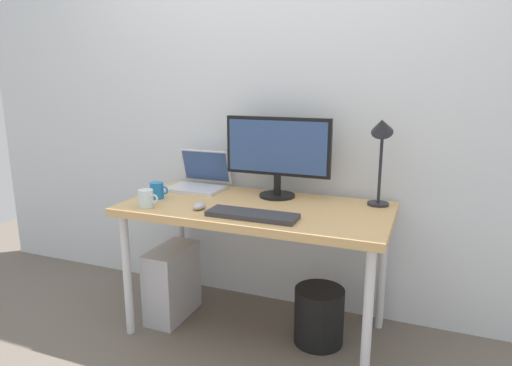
{
  "coord_description": "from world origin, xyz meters",
  "views": [
    {
      "loc": [
        0.83,
        -2.1,
        1.36
      ],
      "look_at": [
        0.0,
        0.0,
        0.84
      ],
      "focal_mm": 31.57,
      "sensor_mm": 36.0,
      "label": 1
    }
  ],
  "objects_px": {
    "coffee_mug": "(157,190)",
    "wastebasket": "(319,316)",
    "desk": "(256,217)",
    "monitor": "(277,151)",
    "glass_cup": "(146,198)",
    "desk_lamp": "(381,140)",
    "keyboard": "(252,215)",
    "computer_tower": "(172,282)",
    "laptop": "(200,179)",
    "mouse": "(199,206)"
  },
  "relations": [
    {
      "from": "monitor",
      "to": "keyboard",
      "type": "bearing_deg",
      "value": -87.83
    },
    {
      "from": "keyboard",
      "to": "coffee_mug",
      "type": "xyz_separation_m",
      "value": [
        -0.62,
        0.13,
        0.03
      ]
    },
    {
      "from": "monitor",
      "to": "glass_cup",
      "type": "relative_size",
      "value": 5.29
    },
    {
      "from": "desk",
      "to": "computer_tower",
      "type": "height_order",
      "value": "desk"
    },
    {
      "from": "keyboard",
      "to": "wastebasket",
      "type": "height_order",
      "value": "keyboard"
    },
    {
      "from": "desk_lamp",
      "to": "wastebasket",
      "type": "relative_size",
      "value": 1.61
    },
    {
      "from": "desk",
      "to": "laptop",
      "type": "distance_m",
      "value": 0.52
    },
    {
      "from": "desk",
      "to": "keyboard",
      "type": "xyz_separation_m",
      "value": [
        0.06,
        -0.2,
        0.08
      ]
    },
    {
      "from": "computer_tower",
      "to": "laptop",
      "type": "bearing_deg",
      "value": 76.96
    },
    {
      "from": "glass_cup",
      "to": "desk",
      "type": "bearing_deg",
      "value": 24.85
    },
    {
      "from": "desk",
      "to": "monitor",
      "type": "xyz_separation_m",
      "value": [
        0.04,
        0.21,
        0.32
      ]
    },
    {
      "from": "desk",
      "to": "monitor",
      "type": "distance_m",
      "value": 0.38
    },
    {
      "from": "monitor",
      "to": "desk_lamp",
      "type": "distance_m",
      "value": 0.55
    },
    {
      "from": "coffee_mug",
      "to": "wastebasket",
      "type": "relative_size",
      "value": 0.37
    },
    {
      "from": "desk_lamp",
      "to": "mouse",
      "type": "height_order",
      "value": "desk_lamp"
    },
    {
      "from": "desk_lamp",
      "to": "monitor",
      "type": "bearing_deg",
      "value": -179.91
    },
    {
      "from": "desk_lamp",
      "to": "wastebasket",
      "type": "distance_m",
      "value": 0.96
    },
    {
      "from": "monitor",
      "to": "desk_lamp",
      "type": "bearing_deg",
      "value": 0.09
    },
    {
      "from": "desk",
      "to": "glass_cup",
      "type": "height_order",
      "value": "glass_cup"
    },
    {
      "from": "keyboard",
      "to": "computer_tower",
      "type": "height_order",
      "value": "keyboard"
    },
    {
      "from": "glass_cup",
      "to": "laptop",
      "type": "bearing_deg",
      "value": 82.53
    },
    {
      "from": "laptop",
      "to": "glass_cup",
      "type": "height_order",
      "value": "laptop"
    },
    {
      "from": "laptop",
      "to": "keyboard",
      "type": "relative_size",
      "value": 0.73
    },
    {
      "from": "monitor",
      "to": "wastebasket",
      "type": "xyz_separation_m",
      "value": [
        0.31,
        -0.19,
        -0.83
      ]
    },
    {
      "from": "desk_lamp",
      "to": "keyboard",
      "type": "xyz_separation_m",
      "value": [
        -0.53,
        -0.41,
        -0.33
      ]
    },
    {
      "from": "wastebasket",
      "to": "monitor",
      "type": "bearing_deg",
      "value": 147.65
    },
    {
      "from": "keyboard",
      "to": "mouse",
      "type": "relative_size",
      "value": 4.89
    },
    {
      "from": "mouse",
      "to": "computer_tower",
      "type": "height_order",
      "value": "mouse"
    },
    {
      "from": "desk",
      "to": "desk_lamp",
      "type": "bearing_deg",
      "value": 19.41
    },
    {
      "from": "desk",
      "to": "glass_cup",
      "type": "xyz_separation_m",
      "value": [
        -0.51,
        -0.24,
        0.11
      ]
    },
    {
      "from": "mouse",
      "to": "coffee_mug",
      "type": "height_order",
      "value": "coffee_mug"
    },
    {
      "from": "desk",
      "to": "laptop",
      "type": "xyz_separation_m",
      "value": [
        -0.45,
        0.23,
        0.12
      ]
    },
    {
      "from": "glass_cup",
      "to": "computer_tower",
      "type": "xyz_separation_m",
      "value": [
        0.0,
        0.21,
        -0.56
      ]
    },
    {
      "from": "desk",
      "to": "keyboard",
      "type": "bearing_deg",
      "value": -73.39
    },
    {
      "from": "glass_cup",
      "to": "monitor",
      "type": "bearing_deg",
      "value": 38.63
    },
    {
      "from": "laptop",
      "to": "desk_lamp",
      "type": "distance_m",
      "value": 1.08
    },
    {
      "from": "keyboard",
      "to": "laptop",
      "type": "bearing_deg",
      "value": 140.15
    },
    {
      "from": "mouse",
      "to": "wastebasket",
      "type": "distance_m",
      "value": 0.85
    },
    {
      "from": "monitor",
      "to": "computer_tower",
      "type": "relative_size",
      "value": 1.42
    },
    {
      "from": "monitor",
      "to": "desk_lamp",
      "type": "height_order",
      "value": "desk_lamp"
    },
    {
      "from": "monitor",
      "to": "keyboard",
      "type": "xyz_separation_m",
      "value": [
        0.02,
        -0.41,
        -0.24
      ]
    },
    {
      "from": "laptop",
      "to": "desk_lamp",
      "type": "bearing_deg",
      "value": -1.01
    },
    {
      "from": "coffee_mug",
      "to": "glass_cup",
      "type": "bearing_deg",
      "value": -74.66
    },
    {
      "from": "desk",
      "to": "desk_lamp",
      "type": "xyz_separation_m",
      "value": [
        0.59,
        0.21,
        0.41
      ]
    },
    {
      "from": "monitor",
      "to": "desk",
      "type": "bearing_deg",
      "value": -102.02
    },
    {
      "from": "computer_tower",
      "to": "wastebasket",
      "type": "height_order",
      "value": "computer_tower"
    },
    {
      "from": "mouse",
      "to": "wastebasket",
      "type": "bearing_deg",
      "value": 17.51
    },
    {
      "from": "desk_lamp",
      "to": "keyboard",
      "type": "bearing_deg",
      "value": -142.49
    },
    {
      "from": "desk_lamp",
      "to": "keyboard",
      "type": "height_order",
      "value": "desk_lamp"
    },
    {
      "from": "monitor",
      "to": "wastebasket",
      "type": "relative_size",
      "value": 1.98
    }
  ]
}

